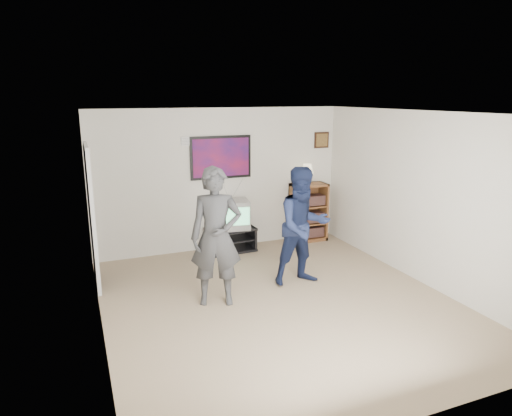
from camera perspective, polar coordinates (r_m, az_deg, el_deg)
room_shell at (r=6.13m, az=1.73°, el=0.17°), size 4.51×5.00×2.51m
media_stand at (r=8.13m, az=-3.18°, el=-3.95°), size 0.87×0.52×0.43m
crt_television at (r=8.01m, az=-3.08°, el=-0.78°), size 0.66×0.59×0.50m
bookshelf at (r=8.69m, az=6.57°, el=-0.53°), size 0.67×0.38×1.10m
table_lamp at (r=8.55m, az=6.40°, el=4.26°), size 0.23×0.23×0.37m
person_tall at (r=5.95m, az=-5.00°, el=-3.61°), size 0.77×0.62×1.84m
person_short at (r=6.62m, az=5.92°, el=-2.29°), size 0.84×0.66×1.73m
controller_left at (r=6.04m, az=-5.66°, el=-0.81°), size 0.06×0.13×0.04m
controller_right at (r=6.77m, az=5.33°, el=0.17°), size 0.04×0.12×0.04m
poster at (r=8.02m, az=-4.40°, el=6.32°), size 1.10×0.03×0.75m
air_vent at (r=7.84m, az=-8.33°, el=8.25°), size 0.28×0.02×0.14m
small_picture at (r=8.80m, az=8.19°, el=8.41°), size 0.30×0.03×0.30m
doorway at (r=6.92m, az=-19.92°, el=-1.21°), size 0.03×0.85×2.00m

